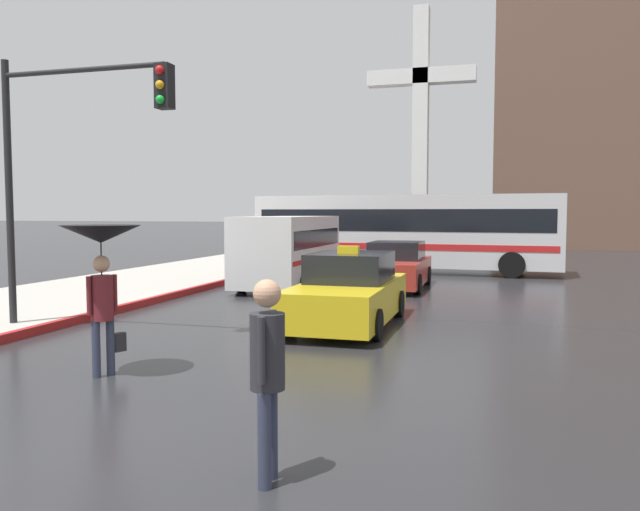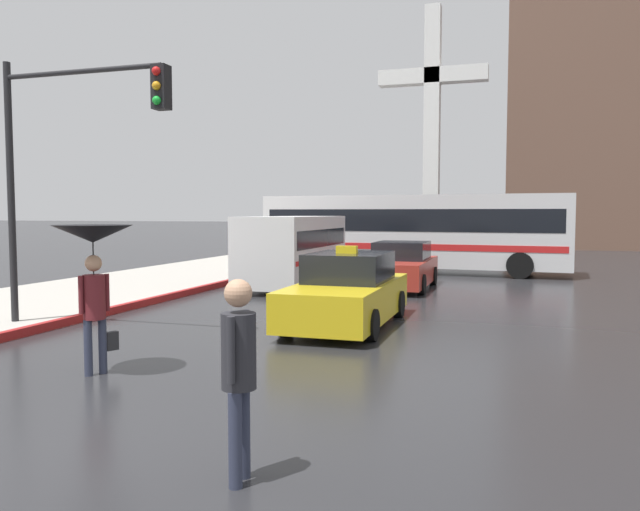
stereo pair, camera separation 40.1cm
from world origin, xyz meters
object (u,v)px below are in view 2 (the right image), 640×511
at_px(sedan_red, 401,267).
at_px(ambulance_van, 293,248).
at_px(taxi, 347,293).
at_px(traffic_light, 71,142).
at_px(pedestrian_man, 239,362).
at_px(city_bus, 412,229).
at_px(monument_cross, 432,114).
at_px(pedestrian_with_umbrella, 93,252).

height_order(sedan_red, ambulance_van, ambulance_van).
bearing_deg(sedan_red, taxi, 90.46).
relative_size(sedan_red, traffic_light, 0.79).
bearing_deg(pedestrian_man, city_bus, 179.31).
bearing_deg(monument_cross, city_bus, -85.95).
xyz_separation_m(taxi, city_bus, (-0.60, 12.36, 1.02)).
height_order(pedestrian_man, traffic_light, traffic_light).
xyz_separation_m(ambulance_van, traffic_light, (-1.39, -8.65, 2.49)).
xyz_separation_m(ambulance_van, city_bus, (2.82, 6.27, 0.45)).
xyz_separation_m(taxi, sedan_red, (-0.05, 6.73, -0.02)).
distance_m(ambulance_van, pedestrian_man, 14.58).
relative_size(taxi, monument_cross, 0.31).
bearing_deg(taxi, city_bus, -87.21).
xyz_separation_m(traffic_light, monument_cross, (3.32, 27.55, 4.48)).
bearing_deg(pedestrian_man, sedan_red, 179.02).
distance_m(city_bus, traffic_light, 15.64).
xyz_separation_m(sedan_red, city_bus, (-0.55, 5.63, 1.04)).
bearing_deg(taxi, traffic_light, 27.99).
relative_size(ambulance_van, monument_cross, 0.37).
height_order(ambulance_van, pedestrian_with_umbrella, ambulance_van).
bearing_deg(monument_cross, pedestrian_with_umbrella, -91.89).
xyz_separation_m(ambulance_van, monument_cross, (1.93, 18.90, 6.96)).
bearing_deg(taxi, pedestrian_man, 98.02).
bearing_deg(sedan_red, pedestrian_with_umbrella, 78.31).
bearing_deg(city_bus, pedestrian_with_umbrella, -2.44).
distance_m(taxi, monument_cross, 26.14).
xyz_separation_m(pedestrian_man, monument_cross, (-2.59, 32.76, 7.14)).
relative_size(sedan_red, monument_cross, 0.29).
bearing_deg(traffic_light, taxi, 27.99).
xyz_separation_m(taxi, monument_cross, (-1.50, 24.99, 7.53)).
bearing_deg(ambulance_van, city_bus, -114.26).
bearing_deg(traffic_light, monument_cross, 83.13).
height_order(ambulance_van, city_bus, city_bus).
bearing_deg(city_bus, monument_cross, -172.21).
height_order(traffic_light, monument_cross, monument_cross).
relative_size(taxi, ambulance_van, 0.84).
xyz_separation_m(sedan_red, ambulance_van, (-3.37, -0.64, 0.59)).
xyz_separation_m(pedestrian_with_umbrella, pedestrian_man, (3.58, -2.74, -0.73)).
height_order(taxi, ambulance_van, ambulance_van).
bearing_deg(ambulance_van, traffic_light, 80.82).
bearing_deg(pedestrian_with_umbrella, monument_cross, 26.63).
distance_m(pedestrian_man, monument_cross, 33.63).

